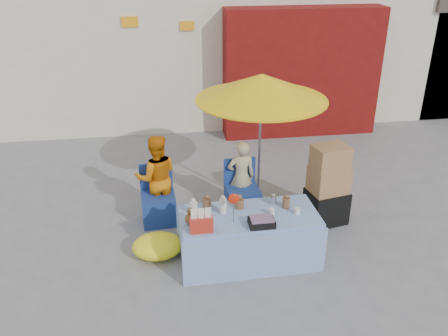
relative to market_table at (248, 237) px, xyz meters
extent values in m
plane|color=slate|center=(-0.27, 0.12, -0.35)|extent=(80.00, 80.00, 0.00)
cube|color=silver|center=(-0.27, 7.12, 1.90)|extent=(12.00, 5.00, 4.50)
cube|color=maroon|center=(1.93, 4.32, 0.95)|extent=(3.20, 0.60, 2.60)
cube|color=#4C331E|center=(6.23, 6.12, 0.85)|extent=(2.60, 3.00, 2.40)
cube|color=orange|center=(-1.47, 4.60, 2.00)|extent=(0.32, 0.04, 0.20)
cube|color=orange|center=(-0.37, 4.60, 1.90)|extent=(0.28, 0.04, 0.18)
cube|color=#7E9FCA|center=(0.01, 0.00, -0.01)|extent=(1.75, 0.82, 0.68)
cube|color=#7E9FCA|center=(0.02, -0.40, -0.03)|extent=(1.77, 0.07, 0.64)
cube|color=#7E9FCA|center=(0.00, 0.40, -0.03)|extent=(1.77, 0.07, 0.64)
cylinder|color=silver|center=(-0.68, 0.12, 0.41)|extent=(0.10, 0.10, 0.16)
cylinder|color=brown|center=(-0.50, 0.22, 0.40)|extent=(0.11, 0.11, 0.15)
cylinder|color=silver|center=(-0.31, 0.09, 0.43)|extent=(0.09, 0.09, 0.20)
cylinder|color=brown|center=(-0.09, 0.18, 0.40)|extent=(0.12, 0.12, 0.13)
cylinder|color=#B2B2B7|center=(0.37, 0.21, 0.39)|extent=(0.08, 0.08, 0.11)
cylinder|color=brown|center=(0.50, 0.11, 0.40)|extent=(0.10, 0.10, 0.14)
cylinder|color=silver|center=(0.28, -0.04, 0.37)|extent=(0.07, 0.07, 0.08)
cylinder|color=silver|center=(0.60, -0.07, 0.37)|extent=(0.07, 0.07, 0.08)
sphere|color=brown|center=(-0.74, -0.11, 0.40)|extent=(0.14, 0.14, 0.14)
ellipsoid|color=red|center=(-0.22, -0.14, 0.66)|extent=(0.14, 0.05, 0.14)
cube|color=red|center=(-0.62, -0.29, 0.42)|extent=(0.28, 0.13, 0.18)
cube|color=black|center=(0.10, -0.27, 0.37)|extent=(0.31, 0.23, 0.08)
cube|color=navy|center=(-1.12, 1.10, -0.13)|extent=(0.51, 0.49, 0.45)
cube|color=navy|center=(-1.13, 1.32, 0.30)|extent=(0.48, 0.07, 0.40)
cube|color=navy|center=(0.13, 1.10, -0.13)|extent=(0.51, 0.49, 0.45)
cube|color=navy|center=(0.12, 1.32, 0.30)|extent=(0.48, 0.07, 0.40)
imported|color=orange|center=(-1.12, 1.25, 0.30)|extent=(0.66, 0.53, 1.31)
imported|color=tan|center=(0.13, 1.25, 0.22)|extent=(0.43, 0.30, 1.14)
cylinder|color=gray|center=(0.43, 1.40, 0.65)|extent=(0.04, 0.04, 2.00)
cone|color=yellow|center=(0.43, 1.40, 1.55)|extent=(1.90, 1.90, 0.38)
cylinder|color=yellow|center=(0.43, 1.40, 1.37)|extent=(1.90, 1.90, 0.02)
cube|color=black|center=(1.31, 0.77, -0.10)|extent=(0.63, 0.55, 0.50)
cube|color=#9D7747|center=(1.31, 0.77, 0.34)|extent=(0.59, 0.50, 0.38)
cube|color=#9D7747|center=(1.29, 0.75, 0.70)|extent=(0.54, 0.45, 0.34)
ellipsoid|color=#FFF01A|center=(-1.16, 0.25, -0.20)|extent=(0.76, 0.66, 0.30)
camera|label=1|loc=(-1.03, -4.97, 3.44)|focal=38.00mm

